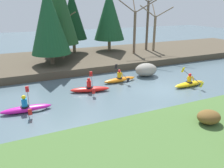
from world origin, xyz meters
TOP-DOWN VIEW (x-y plane):
  - ground_plane at (0.00, 0.00)m, footprint 90.00×90.00m
  - riverbank_far at (0.00, 10.24)m, footprint 44.00×9.75m
  - conifer_tree_far_left at (-5.93, 8.09)m, footprint 3.47×3.47m
  - conifer_tree_left at (-4.79, 11.41)m, footprint 2.63×2.63m
  - conifer_tree_mid_left at (-4.58, 10.02)m, footprint 3.35×3.35m
  - conifer_tree_centre at (-2.65, 12.69)m, footprint 3.00×3.00m
  - conifer_tree_mid_right at (1.48, 12.09)m, footprint 3.56×3.56m
  - bare_tree_upstream at (-4.10, 12.00)m, footprint 2.68×2.65m
  - bare_tree_mid_upstream at (3.28, 9.31)m, footprint 3.33×3.29m
  - bare_tree_mid_downstream at (5.75, 10.64)m, footprint 4.09×4.05m
  - bare_tree_downstream at (6.24, 9.80)m, footprint 2.95×2.92m
  - shrub_clump_second at (-1.49, -5.75)m, footprint 1.09×0.91m
  - kayaker_lead at (2.53, -0.35)m, footprint 2.78×2.07m
  - kayaker_middle at (-1.63, 2.69)m, footprint 2.78×2.07m
  - kayaker_trailing at (-4.56, 1.62)m, footprint 2.78×2.05m
  - kayaker_far_back at (-8.72, 0.17)m, footprint 2.78×2.07m
  - boulder_midstream at (0.99, 3.20)m, footprint 1.91×1.50m

SIDE VIEW (x-z plane):
  - ground_plane at x=0.00m, z-range 0.00..0.00m
  - kayaker_middle at x=-1.63m, z-range -0.40..0.80m
  - kayaker_far_back at x=-8.72m, z-range -0.40..0.80m
  - kayaker_lead at x=2.53m, z-range -0.38..0.82m
  - kayaker_trailing at x=-4.56m, z-range -0.38..0.82m
  - riverbank_far at x=0.00m, z-range 0.00..0.63m
  - boulder_midstream at x=0.99m, z-range 0.00..1.08m
  - shrub_clump_second at x=-1.49m, z-range 0.64..1.23m
  - bare_tree_upstream at x=-4.10m, z-range 0.50..5.29m
  - bare_tree_downstream at x=6.24m, z-range 0.48..5.78m
  - bare_tree_mid_upstream at x=3.28m, z-range 0.46..6.48m
  - bare_tree_mid_downstream at x=5.75m, z-range 0.41..7.89m
  - conifer_tree_far_left at x=-5.93m, z-range 1.11..7.87m
  - conifer_tree_left at x=-4.79m, z-range 1.34..7.86m
  - conifer_tree_centre at x=-2.65m, z-range 1.36..8.09m
  - conifer_tree_mid_right at x=1.48m, z-range 1.27..8.25m
  - conifer_tree_mid_left at x=-4.58m, z-range 1.37..9.61m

